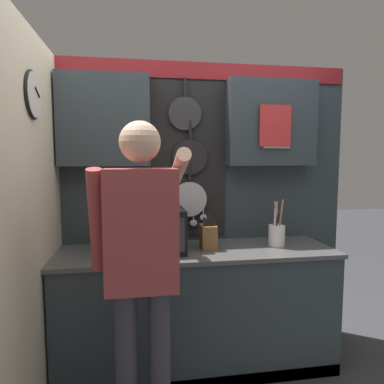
{
  "coord_description": "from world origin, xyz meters",
  "views": [
    {
      "loc": [
        -0.43,
        -2.41,
        1.56
      ],
      "look_at": [
        -0.01,
        0.19,
        1.3
      ],
      "focal_mm": 32.0,
      "sensor_mm": 36.0,
      "label": 1
    }
  ],
  "objects_px": {
    "microwave": "(149,230)",
    "utensil_crock": "(277,234)",
    "knife_block": "(208,236)",
    "person": "(142,254)"
  },
  "relations": [
    {
      "from": "microwave",
      "to": "person",
      "type": "distance_m",
      "value": 0.61
    },
    {
      "from": "utensil_crock",
      "to": "person",
      "type": "bearing_deg",
      "value": -149.19
    },
    {
      "from": "microwave",
      "to": "utensil_crock",
      "type": "xyz_separation_m",
      "value": [
        0.96,
        0.0,
        -0.06
      ]
    },
    {
      "from": "knife_block",
      "to": "utensil_crock",
      "type": "height_order",
      "value": "utensil_crock"
    },
    {
      "from": "microwave",
      "to": "knife_block",
      "type": "xyz_separation_m",
      "value": [
        0.43,
        0.0,
        -0.06
      ]
    },
    {
      "from": "person",
      "to": "knife_block",
      "type": "bearing_deg",
      "value": 51.01
    },
    {
      "from": "microwave",
      "to": "utensil_crock",
      "type": "bearing_deg",
      "value": 0.07
    },
    {
      "from": "knife_block",
      "to": "utensil_crock",
      "type": "relative_size",
      "value": 0.73
    },
    {
      "from": "utensil_crock",
      "to": "person",
      "type": "height_order",
      "value": "person"
    },
    {
      "from": "knife_block",
      "to": "utensil_crock",
      "type": "xyz_separation_m",
      "value": [
        0.53,
        0.0,
        0.0
      ]
    }
  ]
}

